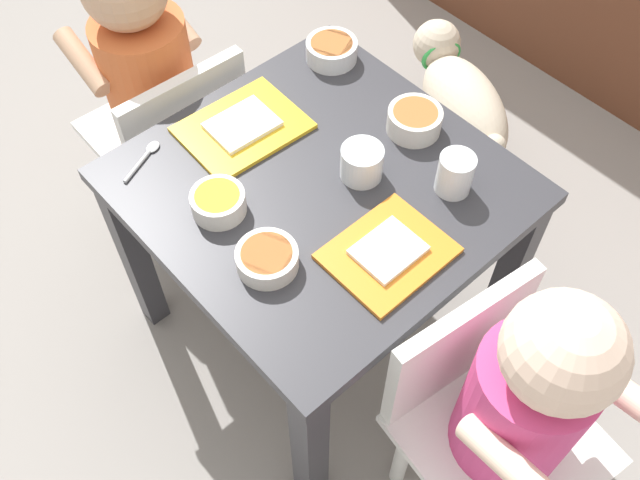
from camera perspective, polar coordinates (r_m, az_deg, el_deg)
name	(u,v)px	position (r m, az deg, el deg)	size (l,w,h in m)	color
ground_plane	(320,322)	(1.54, 0.00, -6.66)	(7.00, 7.00, 0.00)	gray
dining_table	(320,212)	(1.21, 0.00, 2.25)	(0.57, 0.56, 0.47)	#333338
seated_child_left	(150,74)	(1.43, -13.64, 12.98)	(0.29, 0.29, 0.69)	white
seated_child_right	(520,397)	(1.04, 15.92, -12.16)	(0.31, 0.31, 0.67)	white
dog	(459,99)	(1.74, 11.22, 11.17)	(0.42, 0.29, 0.28)	beige
food_tray_left	(243,127)	(1.23, -6.30, 9.11)	(0.17, 0.21, 0.02)	gold
food_tray_right	(388,252)	(1.06, 5.54, -1.01)	(0.15, 0.18, 0.02)	orange
water_cup_left	(455,176)	(1.13, 10.86, 5.15)	(0.06, 0.06, 0.07)	white
water_cup_right	(362,164)	(1.14, 3.40, 6.17)	(0.07, 0.07, 0.06)	white
cereal_bowl_left_side	(332,50)	(1.35, 0.94, 15.15)	(0.10, 0.10, 0.04)	white
veggie_bowl_far	(414,120)	(1.22, 7.67, 9.62)	(0.09, 0.09, 0.04)	silver
veggie_bowl_near	(218,202)	(1.10, -8.26, 3.07)	(0.09, 0.09, 0.04)	silver
cereal_bowl_right_side	(267,258)	(1.04, -4.32, -1.49)	(0.09, 0.09, 0.03)	silver
spoon_by_left_tray	(145,157)	(1.21, -14.03, 6.57)	(0.05, 0.10, 0.01)	silver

